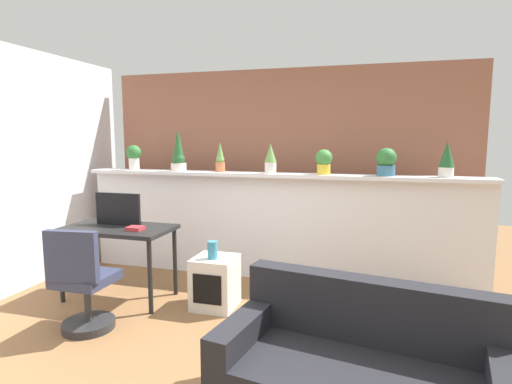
{
  "coord_description": "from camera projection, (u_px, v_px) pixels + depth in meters",
  "views": [
    {
      "loc": [
        1.11,
        -2.57,
        1.65
      ],
      "look_at": [
        0.03,
        1.18,
        1.13
      ],
      "focal_mm": 28.85,
      "sensor_mm": 36.0,
      "label": 1
    }
  ],
  "objects": [
    {
      "name": "side_cube_shelf",
      "position": [
        215.0,
        282.0,
        3.99
      ],
      "size": [
        0.4,
        0.41,
        0.5
      ],
      "color": "silver",
      "rests_on": "ground"
    },
    {
      "name": "potted_plant_1",
      "position": [
        178.0,
        154.0,
        4.97
      ],
      "size": [
        0.19,
        0.19,
        0.51
      ],
      "color": "silver",
      "rests_on": "plant_shelf"
    },
    {
      "name": "potted_plant_5",
      "position": [
        386.0,
        162.0,
        4.33
      ],
      "size": [
        0.21,
        0.21,
        0.29
      ],
      "color": "#386B84",
      "rests_on": "plant_shelf"
    },
    {
      "name": "potted_plant_3",
      "position": [
        270.0,
        158.0,
        4.64
      ],
      "size": [
        0.14,
        0.14,
        0.34
      ],
      "color": "silver",
      "rests_on": "plant_shelf"
    },
    {
      "name": "plant_shelf",
      "position": [
        272.0,
        175.0,
        4.68
      ],
      "size": [
        4.63,
        0.31,
        0.04
      ],
      "primitive_type": "cube",
      "color": "silver",
      "rests_on": "divider_wall"
    },
    {
      "name": "potted_plant_2",
      "position": [
        220.0,
        159.0,
        4.85
      ],
      "size": [
        0.11,
        0.11,
        0.36
      ],
      "color": "#C66B42",
      "rests_on": "plant_shelf"
    },
    {
      "name": "potted_plant_0",
      "position": [
        134.0,
        156.0,
        5.15
      ],
      "size": [
        0.18,
        0.18,
        0.31
      ],
      "color": "silver",
      "rests_on": "plant_shelf"
    },
    {
      "name": "book_on_desk",
      "position": [
        135.0,
        228.0,
        4.0
      ],
      "size": [
        0.15,
        0.13,
        0.04
      ],
      "primitive_type": "cube",
      "color": "#B22D33",
      "rests_on": "desk"
    },
    {
      "name": "couch",
      "position": [
        360.0,
        381.0,
        2.32
      ],
      "size": [
        1.67,
        1.01,
        0.8
      ],
      "color": "black",
      "rests_on": "ground"
    },
    {
      "name": "desk",
      "position": [
        118.0,
        235.0,
        4.16
      ],
      "size": [
        1.1,
        0.6,
        0.75
      ],
      "color": "black",
      "rests_on": "ground"
    },
    {
      "name": "tv_monitor",
      "position": [
        118.0,
        209.0,
        4.22
      ],
      "size": [
        0.5,
        0.04,
        0.33
      ],
      "primitive_type": "cube",
      "color": "black",
      "rests_on": "desk"
    },
    {
      "name": "potted_plant_6",
      "position": [
        447.0,
        159.0,
        4.18
      ],
      "size": [
        0.15,
        0.15,
        0.37
      ],
      "color": "silver",
      "rests_on": "plant_shelf"
    },
    {
      "name": "brick_wall_behind",
      "position": [
        284.0,
        169.0,
        5.29
      ],
      "size": [
        4.63,
        0.1,
        2.5
      ],
      "primitive_type": "cube",
      "color": "#935B47",
      "rests_on": "ground"
    },
    {
      "name": "vase_on_shelf",
      "position": [
        213.0,
        250.0,
        3.9
      ],
      "size": [
        0.1,
        0.1,
        0.17
      ],
      "primitive_type": "cylinder",
      "color": "teal",
      "rests_on": "side_cube_shelf"
    },
    {
      "name": "ground_plane",
      "position": [
        207.0,
        367.0,
        2.97
      ],
      "size": [
        12.0,
        12.0,
        0.0
      ],
      "primitive_type": "plane",
      "color": "brown"
    },
    {
      "name": "office_chair",
      "position": [
        83.0,
        288.0,
        3.46
      ],
      "size": [
        0.47,
        0.47,
        0.91
      ],
      "color": "#262628",
      "rests_on": "ground"
    },
    {
      "name": "potted_plant_4",
      "position": [
        324.0,
        161.0,
        4.5
      ],
      "size": [
        0.18,
        0.18,
        0.27
      ],
      "color": "gold",
      "rests_on": "plant_shelf"
    },
    {
      "name": "divider_wall",
      "position": [
        273.0,
        228.0,
        4.8
      ],
      "size": [
        4.63,
        0.16,
        1.2
      ],
      "primitive_type": "cube",
      "color": "silver",
      "rests_on": "ground"
    }
  ]
}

